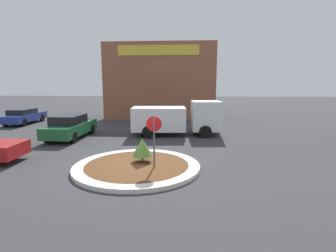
# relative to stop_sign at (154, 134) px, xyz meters

# --- Properties ---
(ground_plane) EXTENTS (120.00, 120.00, 0.00)m
(ground_plane) POSITION_rel_stop_sign_xyz_m (-0.74, 0.23, -1.50)
(ground_plane) COLOR #38383A
(traffic_island) EXTENTS (5.16, 5.16, 0.16)m
(traffic_island) POSITION_rel_stop_sign_xyz_m (-0.74, 0.23, -1.42)
(traffic_island) COLOR silver
(traffic_island) RESTS_ON ground_plane
(stop_sign) EXTENTS (0.60, 0.07, 2.21)m
(stop_sign) POSITION_rel_stop_sign_xyz_m (0.00, 0.00, 0.00)
(stop_sign) COLOR #4C4C51
(stop_sign) RESTS_ON ground_plane
(island_shrub) EXTENTS (0.86, 0.86, 1.00)m
(island_shrub) POSITION_rel_stop_sign_xyz_m (-0.59, 0.65, -0.71)
(island_shrub) COLOR brown
(island_shrub) RESTS_ON traffic_island
(utility_truck) EXTENTS (5.97, 2.54, 2.28)m
(utility_truck) POSITION_rel_stop_sign_xyz_m (0.65, 7.30, -0.32)
(utility_truck) COLOR white
(utility_truck) RESTS_ON ground_plane
(storefront_building) EXTENTS (10.47, 6.07, 7.19)m
(storefront_building) POSITION_rel_stop_sign_xyz_m (-1.32, 17.10, 2.10)
(storefront_building) COLOR #93563D
(storefront_building) RESTS_ON ground_plane
(parked_sedan_blue) EXTENTS (1.89, 4.61, 1.29)m
(parked_sedan_blue) POSITION_rel_stop_sign_xyz_m (-12.65, 11.36, -0.83)
(parked_sedan_blue) COLOR navy
(parked_sedan_blue) RESTS_ON ground_plane
(parked_sedan_green) EXTENTS (1.89, 4.56, 1.49)m
(parked_sedan_green) POSITION_rel_stop_sign_xyz_m (-6.07, 5.87, -0.75)
(parked_sedan_green) COLOR #1E6638
(parked_sedan_green) RESTS_ON ground_plane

